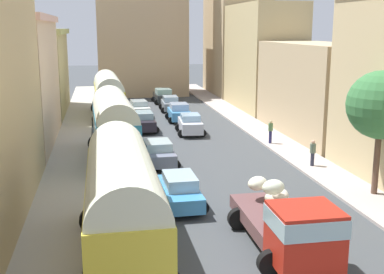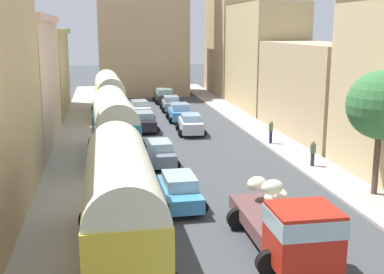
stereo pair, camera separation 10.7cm
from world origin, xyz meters
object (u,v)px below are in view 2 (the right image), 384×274
(car_2, at_px, (171,104))
(pedestrian_0, at_px, (313,152))
(car_0, at_px, (191,124))
(car_4, at_px, (179,190))
(parked_bus_1, at_px, (114,124))
(cargo_truck_0, at_px, (288,224))
(car_6, at_px, (143,121))
(car_5, at_px, (158,153))
(parked_bus_0, at_px, (121,198))
(parked_bus_2, at_px, (109,93))
(car_7, at_px, (140,108))
(car_1, at_px, (180,112))
(pedestrian_1, at_px, (271,131))
(car_3, at_px, (164,96))

(car_2, xyz_separation_m, pedestrian_0, (5.39, -21.67, 0.20))
(car_0, distance_m, car_4, 15.86)
(parked_bus_1, bearing_deg, car_2, 71.33)
(cargo_truck_0, height_order, car_6, cargo_truck_0)
(car_4, distance_m, car_5, 7.06)
(parked_bus_0, relative_size, car_4, 2.25)
(parked_bus_2, xyz_separation_m, car_5, (2.53, -16.82, -1.51))
(parked_bus_1, height_order, car_7, parked_bus_1)
(car_0, height_order, car_1, car_1)
(parked_bus_0, distance_m, parked_bus_1, 13.91)
(car_0, relative_size, car_7, 0.93)
(car_2, height_order, pedestrian_1, pedestrian_1)
(car_5, bearing_deg, parked_bus_2, 98.57)
(pedestrian_0, bearing_deg, car_6, 125.32)
(car_4, bearing_deg, car_0, 77.94)
(car_0, relative_size, car_3, 0.95)
(parked_bus_2, relative_size, car_5, 2.52)
(pedestrian_0, bearing_deg, car_7, 113.47)
(parked_bus_0, xyz_separation_m, pedestrian_1, (11.07, 16.10, -1.33))
(cargo_truck_0, height_order, pedestrian_0, cargo_truck_0)
(pedestrian_1, bearing_deg, car_3, 103.06)
(parked_bus_1, xyz_separation_m, pedestrian_0, (11.41, -3.85, -1.38))
(cargo_truck_0, relative_size, pedestrian_0, 3.96)
(car_2, height_order, car_5, car_2)
(parked_bus_2, height_order, car_1, parked_bus_2)
(parked_bus_2, xyz_separation_m, car_2, (6.07, 2.63, -1.50))
(car_2, distance_m, car_6, 9.73)
(car_1, height_order, pedestrian_1, pedestrian_1)
(car_2, relative_size, pedestrian_1, 2.12)
(car_5, xyz_separation_m, car_6, (-0.01, 10.39, 0.03))
(parked_bus_2, bearing_deg, cargo_truck_0, -79.09)
(car_2, bearing_deg, parked_bus_1, -108.67)
(parked_bus_2, relative_size, cargo_truck_0, 1.44)
(parked_bus_0, xyz_separation_m, car_1, (6.17, 26.24, -1.56))
(car_0, bearing_deg, car_6, 151.33)
(parked_bus_2, relative_size, car_4, 2.33)
(parked_bus_0, distance_m, car_3, 37.77)
(car_6, bearing_deg, parked_bus_0, -96.59)
(car_6, height_order, car_7, car_6)
(parked_bus_2, height_order, car_7, parked_bus_2)
(cargo_truck_0, bearing_deg, pedestrian_0, 62.11)
(cargo_truck_0, height_order, car_0, cargo_truck_0)
(parked_bus_1, relative_size, car_1, 2.57)
(parked_bus_0, height_order, car_4, parked_bus_0)
(car_1, bearing_deg, car_0, -90.00)
(cargo_truck_0, bearing_deg, car_4, 116.76)
(car_1, height_order, car_7, car_1)
(car_6, bearing_deg, cargo_truck_0, -82.15)
(car_4, bearing_deg, parked_bus_1, 107.32)
(parked_bus_2, distance_m, car_3, 10.25)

